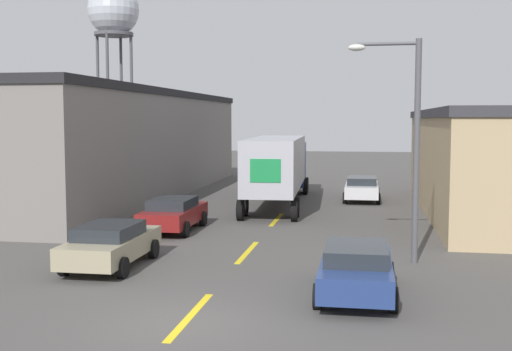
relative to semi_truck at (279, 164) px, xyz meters
name	(u,v)px	position (x,y,z in m)	size (l,w,h in m)	color
ground_plane	(184,324)	(0.65, -20.93, -2.22)	(160.00, 160.00, 0.00)	#4C4947
road_centerline	(247,252)	(0.65, -12.91, -2.22)	(0.20, 18.67, 0.01)	yellow
warehouse_left	(89,143)	(-12.11, 2.44, 0.97)	(11.78, 30.15, 6.39)	slate
semi_truck	(279,164)	(0.00, 0.00, 0.00)	(3.37, 13.79, 3.70)	navy
parked_car_right_far	(362,188)	(4.50, 2.20, -1.48)	(2.05, 4.50, 1.38)	silver
parked_car_right_near	(356,268)	(4.50, -17.91, -1.48)	(2.05, 4.50, 1.38)	navy
parked_car_left_far	(173,213)	(-3.21, -9.13, -1.48)	(2.05, 4.50, 1.38)	maroon
parked_car_left_near	(111,244)	(-3.21, -15.81, -1.48)	(2.05, 4.50, 1.38)	tan
water_tower	(113,14)	(-19.09, 23.91, 12.40)	(4.84, 4.84, 17.40)	#47474C
street_lamp	(408,133)	(6.02, -13.62, 1.99)	(2.32, 0.32, 7.21)	#4C4C51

